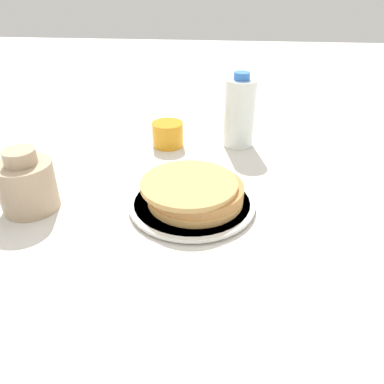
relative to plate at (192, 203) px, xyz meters
name	(u,v)px	position (x,y,z in m)	size (l,w,h in m)	color
ground_plane	(188,210)	(0.01, 0.01, -0.01)	(4.00, 4.00, 0.00)	silver
plate	(192,203)	(0.00, 0.00, 0.00)	(0.25, 0.25, 0.01)	silver
pancake_stack	(194,191)	(0.00, 0.00, 0.03)	(0.20, 0.19, 0.04)	tan
juice_glass	(168,134)	(0.09, -0.29, 0.02)	(0.08, 0.08, 0.06)	orange
cream_jug	(27,184)	(0.31, 0.04, 0.05)	(0.11, 0.11, 0.12)	tan
water_bottle_mid	(239,113)	(-0.09, -0.31, 0.08)	(0.08, 0.08, 0.19)	silver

